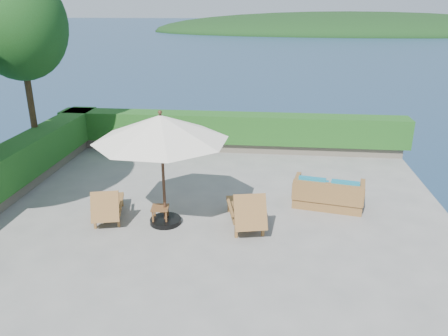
# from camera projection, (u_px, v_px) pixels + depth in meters

# --- Properties ---
(ground) EXTENTS (12.00, 12.00, 0.00)m
(ground) POSITION_uv_depth(u_px,v_px,m) (208.00, 221.00, 10.69)
(ground) COLOR gray
(ground) RESTS_ON ground
(foundation) EXTENTS (12.00, 12.00, 3.00)m
(foundation) POSITION_uv_depth(u_px,v_px,m) (209.00, 275.00, 11.23)
(foundation) COLOR #4E473E
(foundation) RESTS_ON ocean
(ocean) EXTENTS (600.00, 600.00, 0.00)m
(ocean) POSITION_uv_depth(u_px,v_px,m) (210.00, 320.00, 11.74)
(ocean) COLOR #152841
(ocean) RESTS_ON ground
(offshore_island) EXTENTS (126.00, 57.60, 12.60)m
(offshore_island) POSITION_uv_depth(u_px,v_px,m) (347.00, 32.00, 139.65)
(offshore_island) COLOR black
(offshore_island) RESTS_ON ocean
(planter_wall_far) EXTENTS (12.00, 0.60, 0.36)m
(planter_wall_far) POSITION_uv_depth(u_px,v_px,m) (230.00, 146.00, 15.85)
(planter_wall_far) COLOR #676152
(planter_wall_far) RESTS_ON ground
(hedge_far) EXTENTS (12.40, 0.90, 1.00)m
(hedge_far) POSITION_uv_depth(u_px,v_px,m) (230.00, 128.00, 15.61)
(hedge_far) COLOR #154C16
(hedge_far) RESTS_ON planter_wall_far
(tree_far) EXTENTS (2.80, 2.80, 6.03)m
(tree_far) POSITION_uv_depth(u_px,v_px,m) (19.00, 26.00, 12.74)
(tree_far) COLOR #44311A
(tree_far) RESTS_ON ground
(patio_umbrella) EXTENTS (3.95, 3.95, 2.79)m
(patio_umbrella) POSITION_uv_depth(u_px,v_px,m) (161.00, 129.00, 9.76)
(patio_umbrella) COLOR black
(patio_umbrella) RESTS_ON ground
(lounge_left) EXTENTS (1.02, 1.68, 0.91)m
(lounge_left) POSITION_uv_depth(u_px,v_px,m) (108.00, 205.00, 10.64)
(lounge_left) COLOR brown
(lounge_left) RESTS_ON ground
(lounge_right) EXTENTS (1.10, 1.89, 1.03)m
(lounge_right) POSITION_uv_depth(u_px,v_px,m) (246.00, 210.00, 10.28)
(lounge_right) COLOR brown
(lounge_right) RESTS_ON ground
(side_table) EXTENTS (0.45, 0.45, 0.43)m
(side_table) POSITION_uv_depth(u_px,v_px,m) (160.00, 210.00, 10.46)
(side_table) COLOR brown
(side_table) RESTS_ON ground
(wicker_loveseat) EXTENTS (1.92, 1.23, 0.87)m
(wicker_loveseat) POSITION_uv_depth(u_px,v_px,m) (328.00, 195.00, 11.33)
(wicker_loveseat) COLOR brown
(wicker_loveseat) RESTS_ON ground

